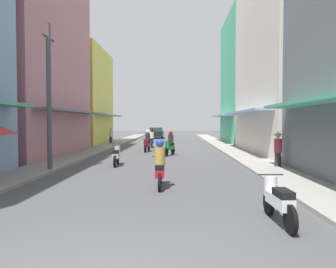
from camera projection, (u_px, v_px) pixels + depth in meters
The scene contains 18 objects.
ground_plane at pixel (164, 150), 24.24m from camera, with size 110.08×110.08×0.00m, color #4C4C4F.
sidewalk_left at pixel (97, 149), 24.39m from camera, with size 1.84×58.04×0.12m, color gray.
sidewalk_right at pixel (231, 150), 24.09m from camera, with size 1.84×58.04×0.12m, color #9E9991.
building_left_mid at pixel (20, 57), 20.27m from camera, with size 7.05×11.04×12.60m.
building_left_far at pixel (74, 97), 30.79m from camera, with size 7.05×8.39×9.12m.
building_right_mid at pixel (297, 51), 21.24m from camera, with size 7.05×11.66×13.76m.
building_right_far at pixel (256, 80), 32.13m from camera, with size 7.05×9.21×12.73m.
motorbike_green at pixel (170, 144), 20.42m from camera, with size 0.74×1.74×1.58m.
motorbike_silver at pixel (116, 155), 15.64m from camera, with size 0.55×1.81×0.96m.
motorbike_white at pixel (278, 199), 6.67m from camera, with size 0.55×1.81×0.96m.
motorbike_maroon at pixel (147, 142), 22.94m from camera, with size 0.55×1.81×1.58m.
motorbike_blue at pixel (152, 139), 26.80m from camera, with size 0.55×1.81×1.58m.
motorbike_orange at pixel (150, 136), 34.08m from camera, with size 0.68×1.77×1.58m.
motorbike_red at pixel (160, 166), 10.34m from camera, with size 0.55×1.81×1.58m.
parked_car at pixel (157, 133), 42.62m from camera, with size 1.82×4.12×1.45m.
pedestrian_far at pixel (278, 148), 14.48m from camera, with size 0.44×0.44×1.69m.
pedestrian_foreground at pixel (111, 136), 30.94m from camera, with size 0.34×0.34×1.56m.
utility_pole at pixel (49, 96), 13.49m from camera, with size 0.20×1.20×6.27m.
Camera 1 is at (1.01, -3.14, 2.11)m, focal length 34.14 mm.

